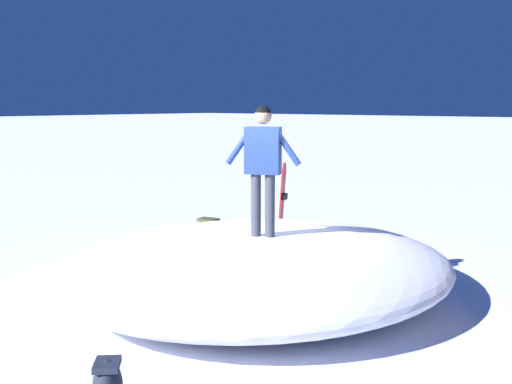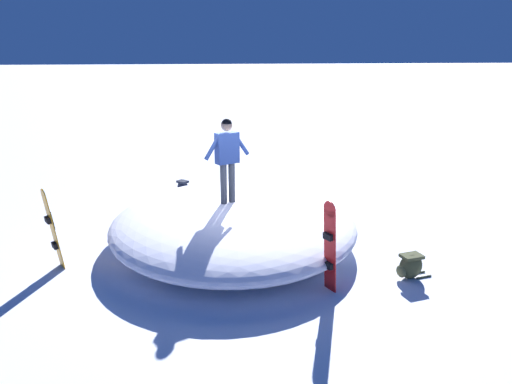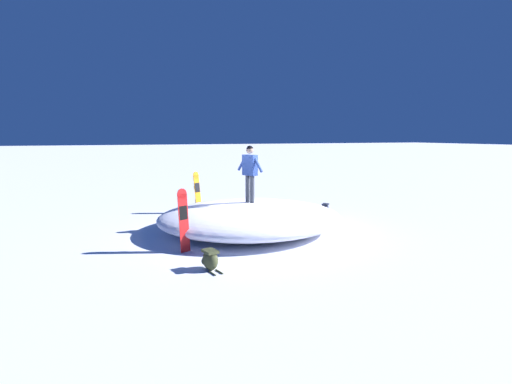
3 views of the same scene
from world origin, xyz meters
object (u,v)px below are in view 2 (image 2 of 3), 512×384
Objects in this scene: snowboarder_standing at (227,153)px; snowboard_primary_upright at (52,228)px; backpack_near at (183,188)px; backpack_far at (410,266)px; snowboard_secondary_upright at (329,245)px.

snowboarder_standing reaches higher than snowboard_primary_upright.
backpack_near is at bearing 17.36° from snowboarder_standing.
snowboarder_standing reaches higher than backpack_far.
snowboard_primary_upright is 5.20m from snowboard_secondary_upright.
backpack_far is at bearing -142.68° from backpack_near.
snowboard_primary_upright reaches higher than backpack_near.
snowboard_secondary_upright is 6.49m from backpack_near.
snowboard_primary_upright is 6.75m from backpack_far.
snowboard_secondary_upright reaches higher than backpack_far.
snowboard_primary_upright is 2.29× the size of backpack_far.
snowboarder_standing reaches higher than backpack_near.
backpack_near is at bearing 24.21° from snowboard_secondary_upright.
snowboard_secondary_upright is at bearing 99.40° from backpack_far.
backpack_near reaches higher than backpack_far.
backpack_far is at bearing -80.60° from snowboard_secondary_upright.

